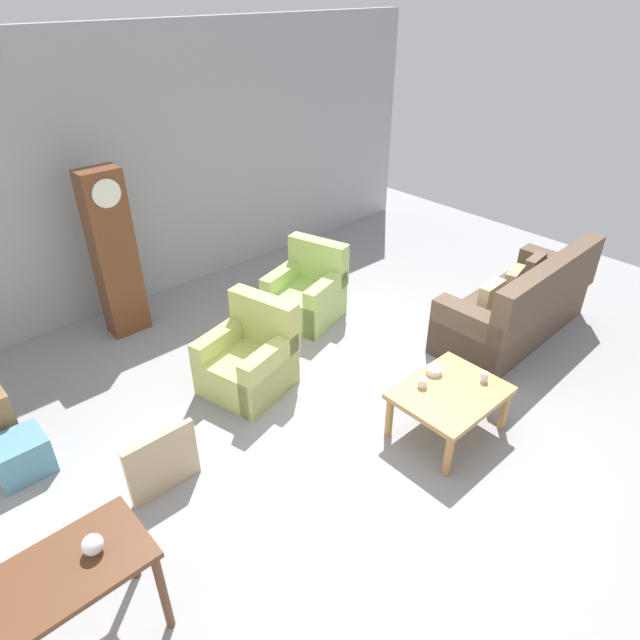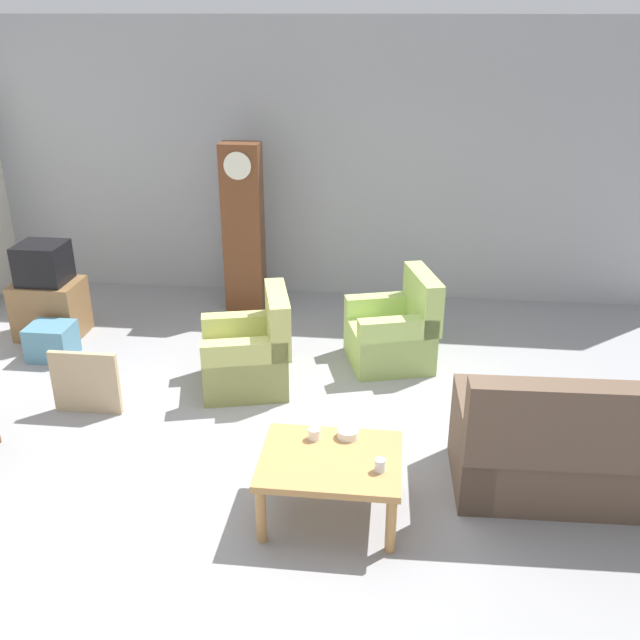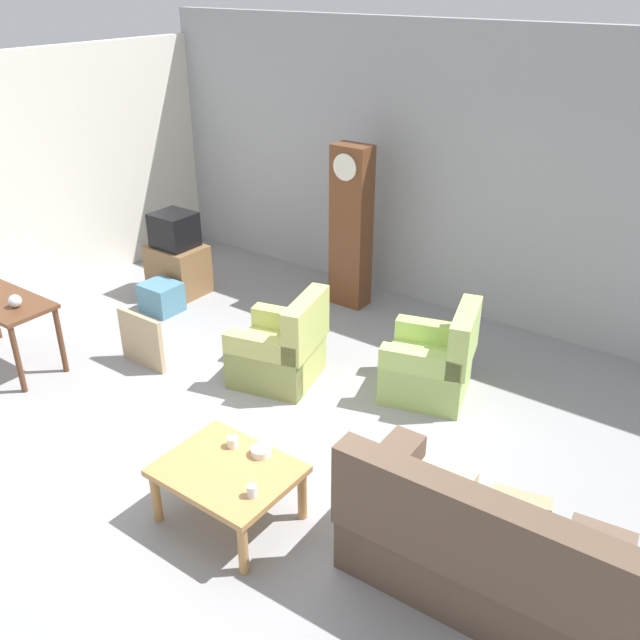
% 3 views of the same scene
% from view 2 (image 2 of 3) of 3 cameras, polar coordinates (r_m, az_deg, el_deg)
% --- Properties ---
extents(ground_plane, '(10.40, 10.40, 0.00)m').
position_cam_2_polar(ground_plane, '(5.68, -1.99, -10.91)').
color(ground_plane, gray).
extents(garage_door_wall, '(8.40, 0.16, 3.20)m').
position_cam_2_polar(garage_door_wall, '(8.40, 1.52, 12.63)').
color(garage_door_wall, '#9EA0A5').
rests_on(garage_door_wall, ground_plane).
extents(couch_floral, '(2.13, 0.95, 1.04)m').
position_cam_2_polar(couch_floral, '(5.48, 22.13, -9.85)').
color(couch_floral, brown).
rests_on(couch_floral, ground_plane).
extents(armchair_olive_near, '(0.95, 0.93, 0.92)m').
position_cam_2_polar(armchair_olive_near, '(6.54, -5.73, -2.91)').
color(armchair_olive_near, '#B7BC66').
rests_on(armchair_olive_near, ground_plane).
extents(armchair_olive_far, '(0.97, 0.95, 0.92)m').
position_cam_2_polar(armchair_olive_far, '(6.98, 6.03, -1.11)').
color(armchair_olive_far, '#ACCB6B').
rests_on(armchair_olive_far, ground_plane).
extents(coffee_table_wood, '(0.96, 0.76, 0.47)m').
position_cam_2_polar(coffee_table_wood, '(4.88, 0.86, -11.74)').
color(coffee_table_wood, '#B27F47').
rests_on(coffee_table_wood, ground_plane).
extents(grandfather_clock, '(0.44, 0.30, 1.93)m').
position_cam_2_polar(grandfather_clock, '(8.07, -6.23, 7.40)').
color(grandfather_clock, brown).
rests_on(grandfather_clock, ground_plane).
extents(tv_stand_cabinet, '(0.68, 0.52, 0.61)m').
position_cam_2_polar(tv_stand_cabinet, '(8.06, -21.02, 0.86)').
color(tv_stand_cabinet, brown).
rests_on(tv_stand_cabinet, ground_plane).
extents(tv_crt, '(0.48, 0.44, 0.42)m').
position_cam_2_polar(tv_crt, '(7.88, -21.56, 4.31)').
color(tv_crt, black).
rests_on(tv_crt, tv_stand_cabinet).
extents(framed_picture_leaning, '(0.60, 0.05, 0.58)m').
position_cam_2_polar(framed_picture_leaning, '(6.42, -18.48, -4.84)').
color(framed_picture_leaning, tan).
rests_on(framed_picture_leaning, ground_plane).
extents(storage_box_blue, '(0.43, 0.38, 0.35)m').
position_cam_2_polar(storage_box_blue, '(7.58, -20.93, -1.62)').
color(storage_box_blue, teal).
rests_on(storage_box_blue, ground_plane).
extents(cup_white_porcelain, '(0.09, 0.09, 0.08)m').
position_cam_2_polar(cup_white_porcelain, '(5.00, -0.47, -9.22)').
color(cup_white_porcelain, white).
rests_on(cup_white_porcelain, coffee_table_wood).
extents(cup_blue_rimmed, '(0.07, 0.07, 0.09)m').
position_cam_2_polar(cup_blue_rimmed, '(4.70, 4.89, -11.66)').
color(cup_blue_rimmed, silver).
rests_on(cup_blue_rimmed, coffee_table_wood).
extents(bowl_white_stacked, '(0.15, 0.15, 0.06)m').
position_cam_2_polar(bowl_white_stacked, '(5.03, 2.28, -9.17)').
color(bowl_white_stacked, white).
rests_on(bowl_white_stacked, coffee_table_wood).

